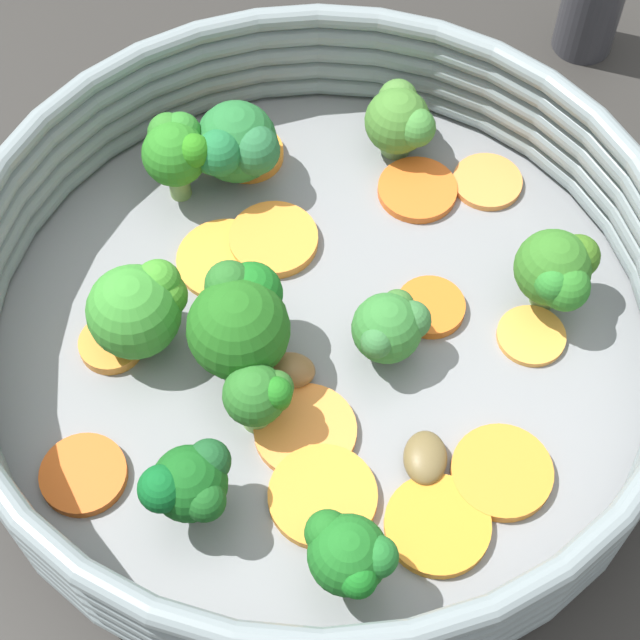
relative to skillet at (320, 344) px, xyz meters
The scene contains 28 objects.
ground_plane 0.01m from the skillet, ahead, with size 4.00×4.00×0.00m, color #282624.
skillet is the anchor object (origin of this frame).
skillet_rim_wall 0.04m from the skillet, ahead, with size 0.33×0.33×0.06m.
carrot_slice_0 0.06m from the skillet, 90.37° to the right, with size 0.04×0.04×0.01m, color orange.
carrot_slice_1 0.08m from the skillet, 67.96° to the left, with size 0.05×0.05×0.01m, color orange.
carrot_slice_2 0.13m from the skillet, 155.96° to the right, with size 0.04×0.04×0.00m, color orange.
carrot_slice_3 0.10m from the skillet, 142.82° to the right, with size 0.04×0.04×0.00m, color orange.
carrot_slice_4 0.12m from the skillet, 94.14° to the right, with size 0.04×0.04×0.01m, color orange.
carrot_slice_5 0.10m from the skillet, 19.46° to the right, with size 0.03×0.03×0.01m, color orange.
carrot_slice_6 0.06m from the skillet, behind, with size 0.03×0.03×0.01m, color orange.
carrot_slice_7 0.10m from the skillet, 156.90° to the left, with size 0.03×0.03×0.00m, color #F49C3E.
carrot_slice_8 0.13m from the skillet, 11.97° to the left, with size 0.04×0.04×0.01m, color #DD5C1C.
carrot_slice_9 0.05m from the skillet, 59.76° to the left, with size 0.05×0.05×0.00m, color orange.
carrot_slice_10 0.11m from the skillet, 94.87° to the left, with size 0.05×0.05×0.01m, color orange.
carrot_slice_11 0.11m from the skillet, 115.47° to the left, with size 0.04×0.04×0.01m, color orange.
carrot_slice_12 0.06m from the skillet, 65.67° to the right, with size 0.05×0.05×0.00m, color orange.
broccoli_floret_0 0.06m from the skillet, 36.90° to the left, with size 0.03×0.03×0.04m.
broccoli_floret_1 0.12m from the skillet, 166.88° to the left, with size 0.04×0.04×0.05m.
broccoli_floret_2 0.11m from the skillet, 88.11° to the right, with size 0.04×0.05×0.05m.
broccoli_floret_3 0.05m from the skillet, ahead, with size 0.05×0.05×0.05m.
broccoli_floret_4 0.04m from the skillet, 143.16° to the left, with size 0.04×0.03×0.04m.
broccoli_floret_5 0.13m from the skillet, 132.20° to the right, with size 0.03×0.04×0.04m.
broccoli_floret_6 0.11m from the skillet, 35.74° to the left, with size 0.04×0.04×0.04m.
broccoli_floret_7 0.12m from the skillet, 74.38° to the right, with size 0.03×0.04×0.05m.
broccoli_floret_8 0.09m from the skillet, 22.15° to the right, with size 0.05×0.04×0.05m.
broccoli_floret_9 0.12m from the skillet, 72.66° to the left, with size 0.03×0.04×0.05m.
mushroom_piece_0 0.03m from the skillet, 36.01° to the left, with size 0.02×0.02×0.01m, color olive.
mushroom_piece_1 0.08m from the skillet, 102.33° to the left, with size 0.03×0.02×0.01m, color brown.
Camera 1 is at (0.10, 0.24, 0.45)m, focal length 60.00 mm.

